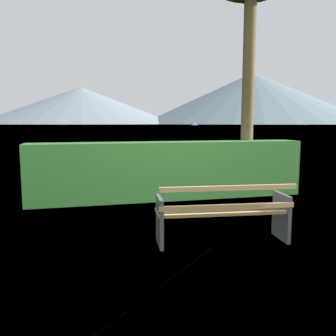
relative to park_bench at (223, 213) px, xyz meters
name	(u,v)px	position (x,y,z in m)	size (l,w,h in m)	color
ground_plane	(221,241)	(0.01, 0.06, -0.43)	(1400.00, 1400.00, 0.00)	#567A38
water_surface	(83,125)	(0.01, 307.48, -0.43)	(620.00, 620.00, 0.00)	#7A99A8
park_bench	(223,213)	(0.00, 0.00, 0.00)	(1.92, 0.75, 0.87)	tan
hedge_row	(170,170)	(0.01, 3.08, 0.21)	(6.14, 0.70, 1.27)	#387A33
sailboat_mid	(194,124)	(84.24, 256.90, 0.26)	(6.64, 4.38, 1.93)	#335693
distant_hills	(51,99)	(-43.13, 554.86, 37.25)	(986.53, 433.39, 83.06)	slate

